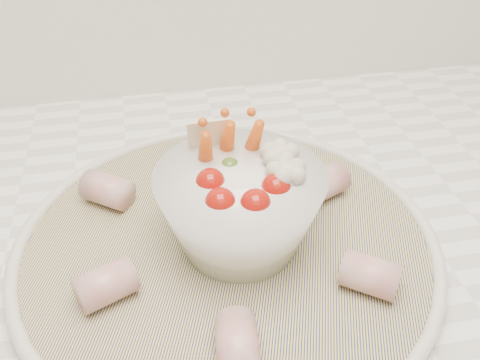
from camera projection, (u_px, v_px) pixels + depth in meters
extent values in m
cube|color=white|center=(247.00, 247.00, 0.53)|extent=(2.04, 0.62, 0.04)
cylinder|color=navy|center=(227.00, 247.00, 0.49)|extent=(0.49, 0.49, 0.01)
torus|color=silver|center=(227.00, 241.00, 0.49)|extent=(0.39, 0.39, 0.01)
sphere|color=#9A1109|center=(220.00, 203.00, 0.42)|extent=(0.02, 0.02, 0.02)
sphere|color=#9A1109|center=(255.00, 204.00, 0.41)|extent=(0.02, 0.02, 0.02)
sphere|color=#9A1109|center=(276.00, 188.00, 0.43)|extent=(0.02, 0.02, 0.02)
sphere|color=#9A1109|center=(210.00, 183.00, 0.44)|extent=(0.02, 0.02, 0.02)
sphere|color=#416421|center=(230.00, 168.00, 0.46)|extent=(0.02, 0.02, 0.02)
cone|color=#C54C12|center=(205.00, 154.00, 0.45)|extent=(0.02, 0.04, 0.06)
cone|color=#C54C12|center=(227.00, 144.00, 0.47)|extent=(0.02, 0.04, 0.06)
cone|color=#C54C12|center=(253.00, 143.00, 0.47)|extent=(0.03, 0.04, 0.06)
sphere|color=beige|center=(279.00, 160.00, 0.46)|extent=(0.03, 0.03, 0.03)
sphere|color=beige|center=(286.00, 178.00, 0.44)|extent=(0.03, 0.03, 0.03)
cube|color=beige|center=(209.00, 139.00, 0.47)|extent=(0.04, 0.01, 0.04)
cylinder|color=#B15154|center=(324.00, 184.00, 0.53)|extent=(0.05, 0.05, 0.03)
cylinder|color=#B15154|center=(220.00, 151.00, 0.57)|extent=(0.04, 0.05, 0.03)
cylinder|color=#B15154|center=(107.00, 190.00, 0.52)|extent=(0.06, 0.05, 0.03)
cylinder|color=#B15154|center=(106.00, 285.00, 0.42)|extent=(0.05, 0.05, 0.03)
cylinder|color=#B15154|center=(237.00, 345.00, 0.38)|extent=(0.04, 0.05, 0.03)
cylinder|color=#B15154|center=(370.00, 275.00, 0.43)|extent=(0.06, 0.05, 0.03)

